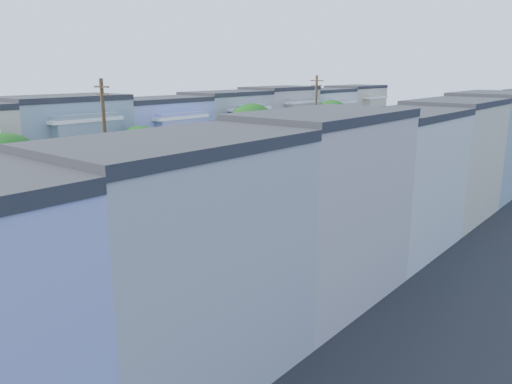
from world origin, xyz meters
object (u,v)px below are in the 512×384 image
(utility_pole_far, at_px, (315,123))
(parked_left_d, at_px, (229,191))
(tree_far_r, at_px, (441,143))
(parked_right_c, at_px, (374,193))
(tree_b, at_px, (3,174))
(parked_left_c, at_px, (117,221))
(parked_right_b, at_px, (160,281))
(parked_right_d, at_px, (421,174))
(tree_c, at_px, (140,158))
(lead_sedan, at_px, (352,189))
(tree_d, at_px, (251,129))
(tree_e, at_px, (330,121))
(utility_pole_near, at_px, (106,153))
(parked_right_a, at_px, (76,312))
(fedex_truck, at_px, (292,195))

(utility_pole_far, bearing_deg, parked_left_d, -84.77)
(tree_far_r, relative_size, parked_right_c, 1.02)
(tree_b, relative_size, parked_left_d, 1.41)
(parked_left_c, xyz_separation_m, parked_right_b, (9.80, -4.46, -0.07))
(parked_right_d, bearing_deg, parked_left_c, -103.44)
(tree_c, xyz_separation_m, lead_sedan, (9.01, 15.28, -3.73))
(tree_b, distance_m, utility_pole_far, 32.97)
(tree_d, distance_m, tree_e, 13.73)
(tree_d, xyz_separation_m, utility_pole_near, (0.00, -15.32, -0.27))
(parked_left_d, xyz_separation_m, parked_right_b, (9.80, -15.61, -0.16))
(tree_e, bearing_deg, parked_right_a, -73.75)
(tree_b, height_order, parked_left_c, tree_b)
(parked_left_c, bearing_deg, utility_pole_far, 97.56)
(parked_right_a, bearing_deg, tree_e, 104.84)
(lead_sedan, relative_size, parked_right_c, 0.94)
(parked_right_c, bearing_deg, tree_far_r, 72.96)
(tree_e, xyz_separation_m, utility_pole_near, (0.00, -29.05, 0.06))
(tree_c, distance_m, fedex_truck, 11.36)
(utility_pole_near, xyz_separation_m, lead_sedan, (9.01, 18.11, -4.43))
(tree_d, xyz_separation_m, parked_right_b, (11.20, -20.22, -4.81))
(parked_left_c, bearing_deg, tree_e, 97.25)
(utility_pole_near, height_order, parked_right_a, utility_pole_near)
(lead_sedan, height_order, parked_left_c, lead_sedan)
(tree_e, xyz_separation_m, parked_right_a, (11.20, -38.44, -4.34))
(parked_right_b, bearing_deg, utility_pole_far, 111.45)
(fedex_truck, distance_m, parked_right_d, 18.30)
(tree_e, bearing_deg, parked_right_c, -45.02)
(utility_pole_far, bearing_deg, tree_d, -90.01)
(parked_right_b, bearing_deg, tree_b, -168.01)
(fedex_truck, bearing_deg, parked_right_b, -81.22)
(utility_pole_near, bearing_deg, parked_right_b, -23.64)
(utility_pole_near, bearing_deg, fedex_truck, 48.36)
(tree_c, distance_m, tree_d, 12.53)
(parked_right_b, distance_m, parked_right_d, 32.69)
(parked_left_c, height_order, parked_right_d, parked_right_d)
(tree_b, bearing_deg, lead_sedan, 70.24)
(tree_far_r, distance_m, utility_pole_far, 13.27)
(tree_d, bearing_deg, tree_c, -90.00)
(parked_right_b, bearing_deg, tree_c, 146.91)
(utility_pole_far, bearing_deg, tree_e, 90.04)
(tree_b, bearing_deg, utility_pole_near, 89.99)
(tree_far_r, xyz_separation_m, utility_pole_far, (-13.19, -0.89, 1.08))
(tree_far_r, bearing_deg, fedex_truck, -104.87)
(utility_pole_near, distance_m, fedex_truck, 13.42)
(tree_d, bearing_deg, utility_pole_near, -89.99)
(tree_e, distance_m, parked_right_b, 36.03)
(tree_c, height_order, tree_d, tree_d)
(tree_c, xyz_separation_m, parked_left_d, (1.40, 7.88, -3.69))
(tree_b, height_order, parked_left_d, tree_b)
(lead_sedan, distance_m, parked_left_d, 10.61)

